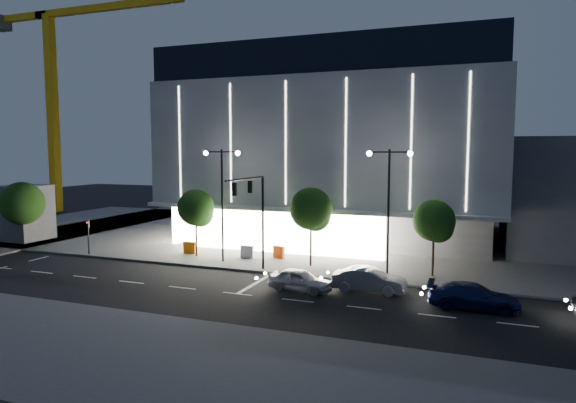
% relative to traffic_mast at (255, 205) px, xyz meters
% --- Properties ---
extents(ground, '(160.00, 160.00, 0.00)m').
position_rel_traffic_mast_xyz_m(ground, '(-1.00, -3.34, -5.03)').
color(ground, black).
rests_on(ground, ground).
extents(sidewalk_museum, '(70.00, 40.00, 0.15)m').
position_rel_traffic_mast_xyz_m(sidewalk_museum, '(4.00, 20.66, -4.95)').
color(sidewalk_museum, '#474747').
rests_on(sidewalk_museum, ground).
extents(sidewalk_near, '(70.00, 10.00, 0.15)m').
position_rel_traffic_mast_xyz_m(sidewalk_near, '(4.00, -15.34, -4.95)').
color(sidewalk_near, '#474747').
rests_on(sidewalk_near, ground).
extents(sidewalk_west, '(16.00, 50.00, 0.15)m').
position_rel_traffic_mast_xyz_m(sidewalk_west, '(-31.00, 6.66, -4.95)').
color(sidewalk_west, '#474747').
rests_on(sidewalk_west, ground).
extents(museum, '(30.00, 25.80, 18.00)m').
position_rel_traffic_mast_xyz_m(museum, '(1.98, 18.97, 4.25)').
color(museum, '#4C4C51').
rests_on(museum, ground).
extents(traffic_mast, '(0.33, 5.89, 7.07)m').
position_rel_traffic_mast_xyz_m(traffic_mast, '(0.00, 0.00, 0.00)').
color(traffic_mast, black).
rests_on(traffic_mast, ground).
extents(street_lamp_west, '(3.16, 0.36, 9.00)m').
position_rel_traffic_mast_xyz_m(street_lamp_west, '(-4.00, 2.66, 0.93)').
color(street_lamp_west, black).
rests_on(street_lamp_west, ground).
extents(street_lamp_east, '(3.16, 0.36, 9.00)m').
position_rel_traffic_mast_xyz_m(street_lamp_east, '(9.00, 2.66, 0.93)').
color(street_lamp_east, black).
rests_on(street_lamp_east, ground).
extents(ped_signal_far, '(0.22, 0.24, 3.00)m').
position_rel_traffic_mast_xyz_m(ped_signal_far, '(-16.00, 1.16, -3.14)').
color(ped_signal_far, black).
rests_on(ped_signal_far, ground).
extents(tower_crane, '(32.00, 2.00, 28.50)m').
position_rel_traffic_mast_xyz_m(tower_crane, '(-41.92, 24.66, 15.48)').
color(tower_crane, gold).
rests_on(tower_crane, ground).
extents(tree_left, '(3.02, 3.02, 5.72)m').
position_rel_traffic_mast_xyz_m(tree_left, '(-6.97, 3.68, -0.99)').
color(tree_left, black).
rests_on(tree_left, ground).
extents(tree_mid, '(3.25, 3.25, 6.15)m').
position_rel_traffic_mast_xyz_m(tree_mid, '(3.03, 3.68, -0.69)').
color(tree_mid, black).
rests_on(tree_mid, ground).
extents(tree_right, '(2.91, 2.91, 5.51)m').
position_rel_traffic_mast_xyz_m(tree_right, '(12.03, 3.68, -1.14)').
color(tree_right, black).
rests_on(tree_right, ground).
extents(car_lead, '(4.33, 2.16, 1.42)m').
position_rel_traffic_mast_xyz_m(car_lead, '(4.44, -2.85, -4.32)').
color(car_lead, '#A7A8AF').
rests_on(car_lead, ground).
extents(car_second, '(4.65, 1.64, 1.53)m').
position_rel_traffic_mast_xyz_m(car_second, '(8.58, -1.47, -4.26)').
color(car_second, '#ACAFB4').
rests_on(car_second, ground).
extents(car_third, '(5.05, 2.17, 1.45)m').
position_rel_traffic_mast_xyz_m(car_third, '(14.80, -2.82, -4.30)').
color(car_third, '#14184C').
rests_on(car_third, ground).
extents(barrier_a, '(1.12, 0.36, 1.00)m').
position_rel_traffic_mast_xyz_m(barrier_a, '(-8.10, 4.37, -4.38)').
color(barrier_a, orange).
rests_on(barrier_a, sidewalk_museum).
extents(barrier_c, '(1.11, 0.65, 1.00)m').
position_rel_traffic_mast_xyz_m(barrier_c, '(-0.28, 5.31, -4.38)').
color(barrier_c, '#FF550E').
rests_on(barrier_c, sidewalk_museum).
extents(barrier_d, '(1.11, 0.30, 1.00)m').
position_rel_traffic_mast_xyz_m(barrier_d, '(-2.76, 4.53, -4.38)').
color(barrier_d, silver).
rests_on(barrier_d, sidewalk_museum).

